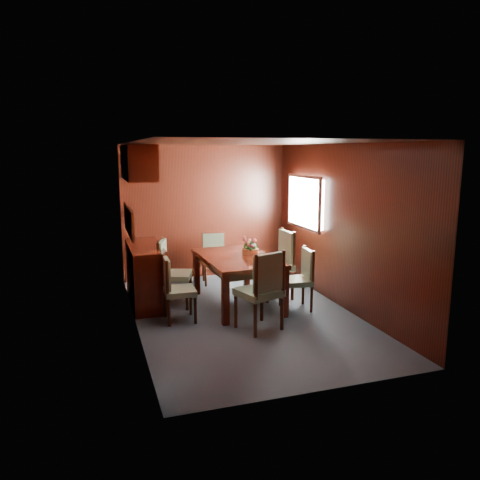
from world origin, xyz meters
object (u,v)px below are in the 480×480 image
object	(u,v)px
chair_head	(263,287)
dining_table	(237,263)
sideboard	(146,274)
chair_right_near	(301,275)
chair_left_near	(175,286)
flower_centerpiece	(250,245)

from	to	relation	value
chair_head	dining_table	bearing A→B (deg)	71.68
dining_table	chair_head	world-z (taller)	chair_head
sideboard	chair_right_near	bearing A→B (deg)	-24.74
sideboard	chair_left_near	size ratio (longest dim) A/B	1.56
sideboard	dining_table	distance (m)	1.41
dining_table	flower_centerpiece	xyz separation A→B (m)	(0.25, 0.13, 0.24)
dining_table	chair_right_near	xyz separation A→B (m)	(0.83, -0.45, -0.14)
dining_table	chair_right_near	bearing A→B (deg)	-31.08
chair_head	flower_centerpiece	world-z (taller)	chair_head
dining_table	chair_left_near	distance (m)	1.10
flower_centerpiece	sideboard	bearing A→B (deg)	165.82
flower_centerpiece	chair_right_near	bearing A→B (deg)	-45.57
sideboard	chair_left_near	bearing A→B (deg)	-73.11
sideboard	flower_centerpiece	world-z (taller)	flower_centerpiece
sideboard	chair_right_near	size ratio (longest dim) A/B	1.54
dining_table	chair_head	size ratio (longest dim) A/B	1.54
chair_right_near	chair_head	distance (m)	1.05
sideboard	flower_centerpiece	xyz separation A→B (m)	(1.55, -0.39, 0.43)
chair_right_near	flower_centerpiece	size ratio (longest dim) A/B	3.33
chair_right_near	flower_centerpiece	distance (m)	0.90
flower_centerpiece	chair_head	bearing A→B (deg)	-101.78
chair_left_near	chair_head	xyz separation A→B (m)	(1.01, -0.70, 0.09)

